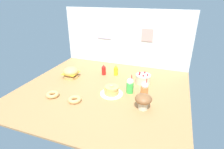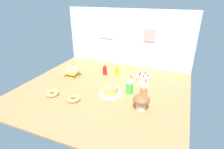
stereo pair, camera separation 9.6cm
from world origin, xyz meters
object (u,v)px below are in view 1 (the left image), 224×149
(ketchup_bottle, at_px, (104,70))
(cream_soda_cup, at_px, (130,86))
(pancake_stack, at_px, (111,91))
(donut_chocolate, at_px, (75,99))
(burger, at_px, (71,73))
(layer_cake, at_px, (143,79))
(donut_pink_glaze, at_px, (53,94))
(mushroom_stool, at_px, (143,100))
(orange_float_cup, at_px, (144,90))
(mustard_bottle, at_px, (116,70))

(ketchup_bottle, height_order, cream_soda_cup, cream_soda_cup)
(pancake_stack, distance_m, donut_chocolate, 0.48)
(burger, xyz_separation_m, layer_cake, (1.09, 0.18, -0.01))
(donut_pink_glaze, height_order, mushroom_stool, mushroom_stool)
(layer_cake, bearing_deg, ketchup_bottle, 172.55)
(burger, xyz_separation_m, pancake_stack, (0.77, -0.28, -0.03))
(layer_cake, bearing_deg, mushroom_stool, -79.06)
(layer_cake, xyz_separation_m, ketchup_bottle, (-0.65, 0.08, 0.01))
(pancake_stack, xyz_separation_m, orange_float_cup, (0.41, 0.08, 0.05))
(burger, bearing_deg, pancake_stack, -19.73)
(burger, bearing_deg, layer_cake, 9.53)
(pancake_stack, height_order, layer_cake, layer_cake)
(ketchup_bottle, xyz_separation_m, mushroom_stool, (0.77, -0.73, 0.03))
(mustard_bottle, height_order, mushroom_stool, mushroom_stool)
(cream_soda_cup, bearing_deg, donut_pink_glaze, -154.49)
(donut_chocolate, xyz_separation_m, mushroom_stool, (0.80, 0.13, 0.09))
(pancake_stack, xyz_separation_m, donut_pink_glaze, (-0.68, -0.30, -0.02))
(mustard_bottle, bearing_deg, mushroom_stool, -53.15)
(burger, height_order, orange_float_cup, orange_float_cup)
(orange_float_cup, xyz_separation_m, donut_pink_glaze, (-1.09, -0.38, -0.08))
(donut_chocolate, bearing_deg, orange_float_cup, 27.07)
(mustard_bottle, xyz_separation_m, orange_float_cup, (0.55, -0.51, 0.02))
(pancake_stack, bearing_deg, ketchup_bottle, 121.22)
(cream_soda_cup, distance_m, mushroom_stool, 0.39)
(ketchup_bottle, distance_m, orange_float_cup, 0.87)
(layer_cake, xyz_separation_m, mustard_bottle, (-0.46, 0.14, 0.01))
(donut_chocolate, bearing_deg, ketchup_bottle, 87.90)
(donut_chocolate, relative_size, mushroom_stool, 0.85)
(pancake_stack, height_order, orange_float_cup, orange_float_cup)
(pancake_stack, height_order, mushroom_stool, mushroom_stool)
(burger, bearing_deg, cream_soda_cup, -8.81)
(donut_pink_glaze, relative_size, donut_chocolate, 1.00)
(orange_float_cup, relative_size, mushroom_stool, 1.36)
(mushroom_stool, bearing_deg, pancake_stack, 157.20)
(burger, distance_m, pancake_stack, 0.82)
(pancake_stack, relative_size, layer_cake, 1.36)
(cream_soda_cup, bearing_deg, ketchup_bottle, 142.20)
(donut_pink_glaze, bearing_deg, mustard_bottle, 58.80)
(cream_soda_cup, height_order, donut_chocolate, cream_soda_cup)
(ketchup_bottle, bearing_deg, mustard_bottle, 15.26)
(ketchup_bottle, height_order, mustard_bottle, same)
(mustard_bottle, bearing_deg, pancake_stack, -76.63)
(burger, xyz_separation_m, donut_pink_glaze, (0.08, -0.58, -0.05))
(donut_chocolate, bearing_deg, layer_cake, 48.56)
(mustard_bottle, distance_m, donut_chocolate, 0.93)
(burger, bearing_deg, orange_float_cup, -9.40)
(cream_soda_cup, bearing_deg, orange_float_cup, -12.36)
(ketchup_bottle, bearing_deg, burger, -148.68)
(layer_cake, distance_m, donut_chocolate, 1.03)
(orange_float_cup, bearing_deg, mustard_bottle, 136.92)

